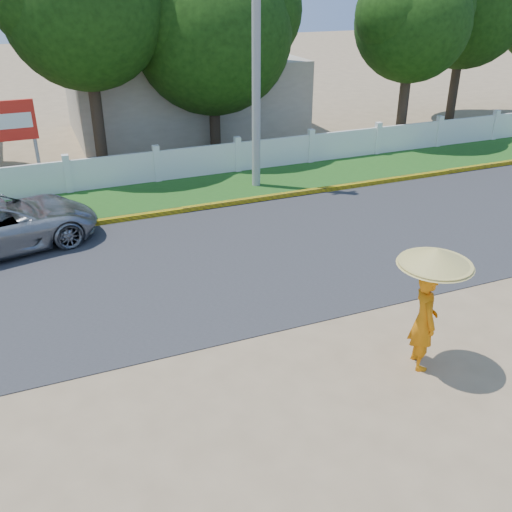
# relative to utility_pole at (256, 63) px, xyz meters

# --- Properties ---
(ground) EXTENTS (120.00, 120.00, 0.00)m
(ground) POSITION_rel_utility_pole_xyz_m (-3.05, -9.50, -4.06)
(ground) COLOR #9E8460
(ground) RESTS_ON ground
(road) EXTENTS (60.00, 7.00, 0.02)m
(road) POSITION_rel_utility_pole_xyz_m (-3.05, -5.00, -4.05)
(road) COLOR #38383A
(road) RESTS_ON ground
(grass_verge) EXTENTS (60.00, 3.50, 0.03)m
(grass_verge) POSITION_rel_utility_pole_xyz_m (-3.05, 0.25, -4.05)
(grass_verge) COLOR #2D601E
(grass_verge) RESTS_ON ground
(curb) EXTENTS (40.00, 0.18, 0.16)m
(curb) POSITION_rel_utility_pole_xyz_m (-3.05, -1.45, -3.98)
(curb) COLOR yellow
(curb) RESTS_ON ground
(fence) EXTENTS (40.00, 0.10, 1.10)m
(fence) POSITION_rel_utility_pole_xyz_m (-3.05, 1.70, -3.51)
(fence) COLOR silver
(fence) RESTS_ON ground
(building_near) EXTENTS (10.00, 6.00, 3.20)m
(building_near) POSITION_rel_utility_pole_xyz_m (-0.05, 8.50, -2.46)
(building_near) COLOR #B7AD99
(building_near) RESTS_ON ground
(utility_pole) EXTENTS (0.28, 0.28, 8.12)m
(utility_pole) POSITION_rel_utility_pole_xyz_m (0.00, 0.00, 0.00)
(utility_pole) COLOR gray
(utility_pole) RESTS_ON ground
(monk_with_parasol) EXTENTS (1.33, 1.33, 2.41)m
(monk_with_parasol) POSITION_rel_utility_pole_xyz_m (-0.94, -10.46, -2.49)
(monk_with_parasol) COLOR orange
(monk_with_parasol) RESTS_ON ground
(tree_row) EXTENTS (40.99, 7.40, 8.34)m
(tree_row) POSITION_rel_utility_pole_xyz_m (0.93, 4.91, 0.89)
(tree_row) COLOR #473828
(tree_row) RESTS_ON ground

